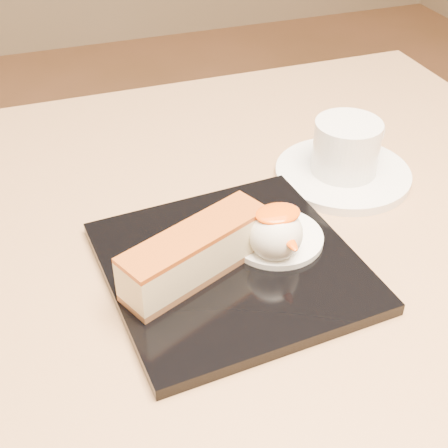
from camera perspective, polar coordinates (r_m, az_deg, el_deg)
name	(u,v)px	position (r m, az deg, el deg)	size (l,w,h in m)	color
table	(258,362)	(0.70, 3.16, -12.50)	(0.80, 0.80, 0.72)	black
dessert_plate	(231,266)	(0.57, 0.68, -3.87)	(0.22, 0.22, 0.01)	black
cheesecake	(196,253)	(0.54, -2.61, -2.68)	(0.15, 0.09, 0.05)	brown
cream_smear	(276,237)	(0.59, 4.74, -1.23)	(0.09, 0.09, 0.01)	white
ice_cream_scoop	(275,234)	(0.56, 4.72, -0.89)	(0.05, 0.05, 0.05)	white
mango_sauce	(278,214)	(0.55, 4.94, 0.95)	(0.04, 0.03, 0.01)	#FA5307
mint_sprig	(237,226)	(0.60, 1.24, -0.15)	(0.03, 0.02, 0.00)	#2D822A
saucer	(343,174)	(0.71, 10.79, 4.52)	(0.15, 0.15, 0.01)	white
coffee_cup	(348,146)	(0.69, 11.23, 7.05)	(0.10, 0.07, 0.06)	white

